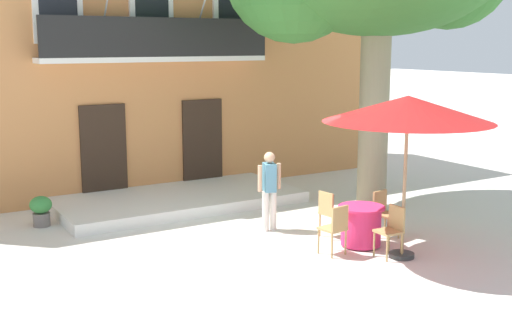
{
  "coord_description": "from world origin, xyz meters",
  "views": [
    {
      "loc": [
        -5.75,
        -9.76,
        3.73
      ],
      "look_at": [
        1.14,
        1.63,
        1.3
      ],
      "focal_mm": 45.33,
      "sensor_mm": 36.0,
      "label": 1
    }
  ],
  "objects_px": {
    "cafe_chair_near_tree_2": "(384,211)",
    "pedestrian_near_entrance": "(269,187)",
    "cafe_chair_near_tree_3": "(330,211)",
    "ground_planter_left": "(41,209)",
    "cafe_table_near_tree": "(361,226)",
    "cafe_chair_near_tree_1": "(392,228)",
    "cafe_chair_near_tree_0": "(335,226)",
    "cafe_umbrella": "(408,110)"
  },
  "relations": [
    {
      "from": "cafe_umbrella",
      "to": "cafe_table_near_tree",
      "type": "bearing_deg",
      "value": 102.81
    },
    {
      "from": "cafe_table_near_tree",
      "to": "cafe_chair_near_tree_3",
      "type": "distance_m",
      "value": 0.77
    },
    {
      "from": "cafe_chair_near_tree_1",
      "to": "cafe_chair_near_tree_3",
      "type": "xyz_separation_m",
      "value": [
        -0.22,
        1.49,
        0.0
      ]
    },
    {
      "from": "pedestrian_near_entrance",
      "to": "ground_planter_left",
      "type": "bearing_deg",
      "value": 145.25
    },
    {
      "from": "cafe_chair_near_tree_1",
      "to": "cafe_umbrella",
      "type": "bearing_deg",
      "value": -41.53
    },
    {
      "from": "cafe_chair_near_tree_3",
      "to": "cafe_umbrella",
      "type": "bearing_deg",
      "value": -77.33
    },
    {
      "from": "ground_planter_left",
      "to": "pedestrian_near_entrance",
      "type": "bearing_deg",
      "value": -34.75
    },
    {
      "from": "cafe_chair_near_tree_0",
      "to": "ground_planter_left",
      "type": "xyz_separation_m",
      "value": [
        -4.03,
        4.59,
        -0.18
      ]
    },
    {
      "from": "cafe_table_near_tree",
      "to": "cafe_chair_near_tree_1",
      "type": "height_order",
      "value": "cafe_chair_near_tree_1"
    },
    {
      "from": "cafe_chair_near_tree_0",
      "to": "cafe_chair_near_tree_1",
      "type": "relative_size",
      "value": 1.0
    },
    {
      "from": "cafe_umbrella",
      "to": "cafe_chair_near_tree_0",
      "type": "bearing_deg",
      "value": 142.94
    },
    {
      "from": "cafe_table_near_tree",
      "to": "cafe_umbrella",
      "type": "bearing_deg",
      "value": -77.19
    },
    {
      "from": "cafe_umbrella",
      "to": "pedestrian_near_entrance",
      "type": "bearing_deg",
      "value": 112.89
    },
    {
      "from": "cafe_chair_near_tree_2",
      "to": "ground_planter_left",
      "type": "relative_size",
      "value": 1.44
    },
    {
      "from": "cafe_umbrella",
      "to": "cafe_chair_near_tree_1",
      "type": "bearing_deg",
      "value": 138.47
    },
    {
      "from": "cafe_chair_near_tree_0",
      "to": "cafe_umbrella",
      "type": "height_order",
      "value": "cafe_umbrella"
    },
    {
      "from": "cafe_chair_near_tree_2",
      "to": "pedestrian_near_entrance",
      "type": "xyz_separation_m",
      "value": [
        -1.63,
        1.55,
        0.37
      ]
    },
    {
      "from": "cafe_chair_near_tree_0",
      "to": "cafe_umbrella",
      "type": "bearing_deg",
      "value": -37.06
    },
    {
      "from": "cafe_chair_near_tree_1",
      "to": "cafe_chair_near_tree_2",
      "type": "bearing_deg",
      "value": 54.78
    },
    {
      "from": "cafe_chair_near_tree_1",
      "to": "ground_planter_left",
      "type": "xyz_separation_m",
      "value": [
        -4.82,
        5.17,
        -0.18
      ]
    },
    {
      "from": "cafe_chair_near_tree_1",
      "to": "pedestrian_near_entrance",
      "type": "distance_m",
      "value": 2.7
    },
    {
      "from": "cafe_chair_near_tree_0",
      "to": "cafe_chair_near_tree_2",
      "type": "distance_m",
      "value": 1.51
    },
    {
      "from": "cafe_table_near_tree",
      "to": "pedestrian_near_entrance",
      "type": "bearing_deg",
      "value": 117.47
    },
    {
      "from": "ground_planter_left",
      "to": "cafe_chair_near_tree_1",
      "type": "bearing_deg",
      "value": -47.0
    },
    {
      "from": "cafe_table_near_tree",
      "to": "pedestrian_near_entrance",
      "type": "relative_size",
      "value": 0.54
    },
    {
      "from": "cafe_chair_near_tree_0",
      "to": "cafe_chair_near_tree_2",
      "type": "xyz_separation_m",
      "value": [
        1.46,
        0.36,
        0.0
      ]
    },
    {
      "from": "cafe_chair_near_tree_1",
      "to": "ground_planter_left",
      "type": "height_order",
      "value": "cafe_chair_near_tree_1"
    },
    {
      "from": "cafe_table_near_tree",
      "to": "cafe_chair_near_tree_0",
      "type": "height_order",
      "value": "cafe_chair_near_tree_0"
    },
    {
      "from": "cafe_umbrella",
      "to": "ground_planter_left",
      "type": "height_order",
      "value": "cafe_umbrella"
    },
    {
      "from": "cafe_table_near_tree",
      "to": "cafe_umbrella",
      "type": "distance_m",
      "value": 2.39
    },
    {
      "from": "cafe_chair_near_tree_0",
      "to": "pedestrian_near_entrance",
      "type": "bearing_deg",
      "value": 95.14
    },
    {
      "from": "cafe_chair_near_tree_0",
      "to": "cafe_chair_near_tree_3",
      "type": "xyz_separation_m",
      "value": [
        0.57,
        0.91,
        0.0
      ]
    },
    {
      "from": "cafe_chair_near_tree_3",
      "to": "cafe_table_near_tree",
      "type": "bearing_deg",
      "value": -77.49
    },
    {
      "from": "cafe_chair_near_tree_0",
      "to": "cafe_chair_near_tree_1",
      "type": "distance_m",
      "value": 0.98
    },
    {
      "from": "cafe_chair_near_tree_0",
      "to": "cafe_table_near_tree",
      "type": "bearing_deg",
      "value": 13.01
    },
    {
      "from": "cafe_chair_near_tree_1",
      "to": "cafe_chair_near_tree_2",
      "type": "xyz_separation_m",
      "value": [
        0.67,
        0.95,
        0.0
      ]
    },
    {
      "from": "cafe_chair_near_tree_0",
      "to": "cafe_chair_near_tree_1",
      "type": "xyz_separation_m",
      "value": [
        0.79,
        -0.58,
        0.0
      ]
    },
    {
      "from": "cafe_chair_near_tree_2",
      "to": "cafe_chair_near_tree_0",
      "type": "bearing_deg",
      "value": -166.0
    },
    {
      "from": "cafe_table_near_tree",
      "to": "ground_planter_left",
      "type": "height_order",
      "value": "cafe_table_near_tree"
    },
    {
      "from": "cafe_chair_near_tree_3",
      "to": "ground_planter_left",
      "type": "bearing_deg",
      "value": 141.31
    },
    {
      "from": "cafe_umbrella",
      "to": "pedestrian_near_entrance",
      "type": "height_order",
      "value": "cafe_umbrella"
    },
    {
      "from": "cafe_chair_near_tree_2",
      "to": "cafe_umbrella",
      "type": "distance_m",
      "value": 2.4
    }
  ]
}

